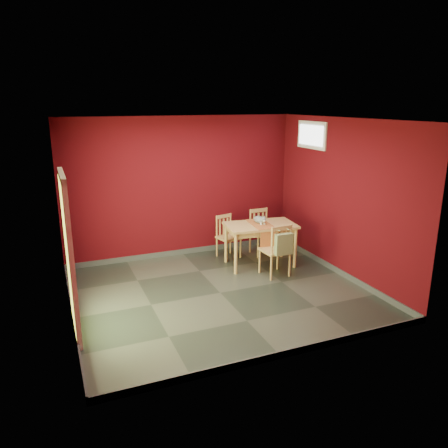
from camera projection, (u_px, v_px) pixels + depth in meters
name	position (u px, v px, depth m)	size (l,w,h in m)	color
ground	(220.00, 293.00, 6.98)	(4.50, 4.50, 0.00)	#2D342D
room_shell	(220.00, 290.00, 6.96)	(4.50, 4.50, 4.50)	#4A070E
doorway	(68.00, 252.00, 5.50)	(0.06, 1.01, 2.13)	#B7D838
window	(312.00, 135.00, 8.05)	(0.05, 0.90, 0.50)	white
outlet_plate	(255.00, 231.00, 9.25)	(0.08, 0.01, 0.12)	silver
dining_table	(260.00, 229.00, 7.99)	(1.34, 0.87, 0.79)	tan
table_runner	(263.00, 229.00, 7.87)	(0.42, 0.75, 0.36)	#AD5B2C
chair_far_left	(227.00, 236.00, 8.50)	(0.47, 0.47, 0.83)	tan
chair_far_right	(261.00, 231.00, 8.68)	(0.42, 0.42, 0.90)	tan
chair_near	(276.00, 249.00, 7.55)	(0.47, 0.47, 0.95)	tan
tote_bag	(284.00, 244.00, 7.31)	(0.31, 0.19, 0.43)	#7F8E5B
cat	(259.00, 218.00, 8.01)	(0.19, 0.36, 0.18)	slate
picture_frame	(289.00, 239.00, 9.15)	(0.15, 0.35, 0.34)	brown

